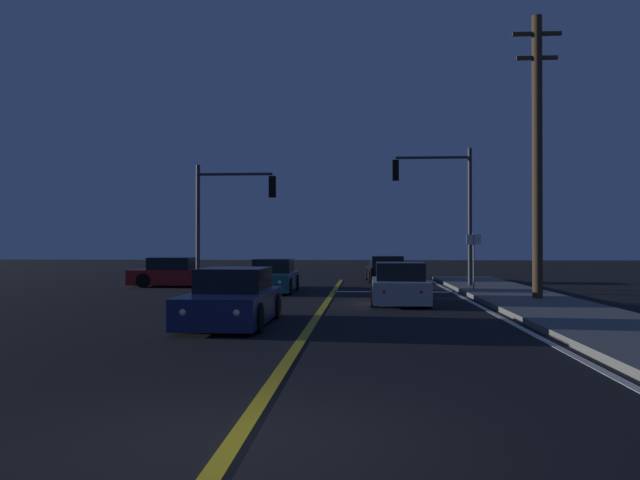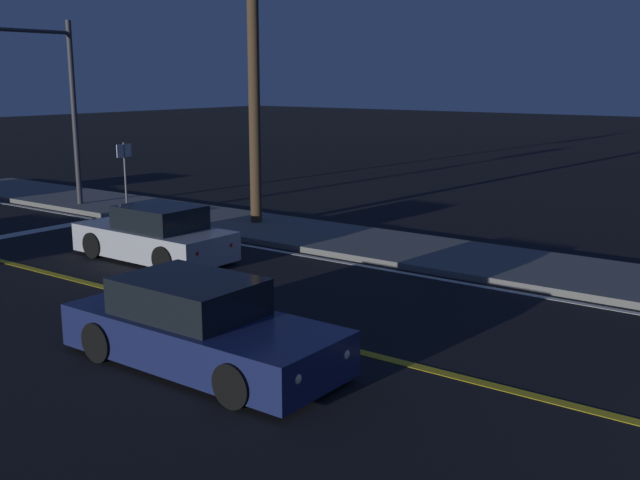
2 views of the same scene
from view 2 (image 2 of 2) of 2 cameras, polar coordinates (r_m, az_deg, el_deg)
sidewalk_right at (r=19.53m, az=5.48°, el=-0.55°), size 3.20×39.80×0.15m
lane_line_center at (r=14.45m, az=-8.37°, el=-5.49°), size 0.20×37.59×0.01m
lane_line_edge_right at (r=18.03m, az=2.43°, el=-1.81°), size 0.16×37.59×0.01m
stop_bar at (r=23.30m, az=-20.79°, el=0.60°), size 5.05×0.50×0.01m
car_following_oncoming_silver at (r=18.81m, az=-12.25°, el=0.30°), size 1.87×4.16×1.34m
car_distant_tail_navy at (r=11.85m, az=-9.03°, el=-6.57°), size 1.89×4.65×1.34m
traffic_signal_near_right at (r=25.99m, az=-20.23°, el=10.77°), size 3.46×0.28×6.15m
utility_pole_right at (r=22.21m, az=-5.02°, el=13.50°), size 1.59×0.33×9.50m
street_sign_corner at (r=24.40m, az=-14.46°, el=5.29°), size 0.56×0.06×2.37m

